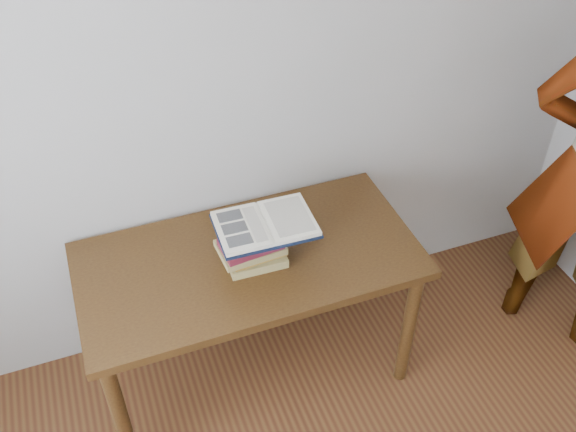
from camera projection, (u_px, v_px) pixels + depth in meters
name	position (u px, v px, depth m)	size (l,w,h in m)	color
desk	(250.00, 274.00, 2.60)	(1.35, 0.68, 0.72)	#452D11
book_stack	(252.00, 244.00, 2.46)	(0.26, 0.20, 0.18)	tan
open_book	(265.00, 224.00, 2.39)	(0.38, 0.27, 0.03)	black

